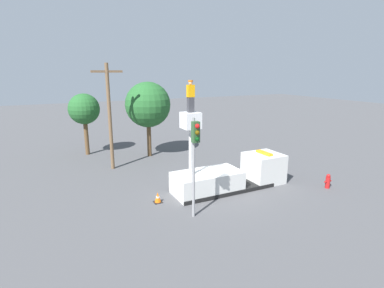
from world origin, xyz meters
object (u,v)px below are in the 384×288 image
tree_right_bg (84,110)px  worker (191,96)px  bucket_truck (230,175)px  traffic_cone_rear (158,198)px  traffic_light_pole (195,149)px  fire_hydrant (328,181)px  tree_left_bg (148,105)px  utility_pole (110,113)px

tree_right_bg → worker: bearing=-71.2°
bucket_truck → traffic_cone_rear: bearing=179.8°
traffic_light_pole → tree_right_bg: size_ratio=0.95×
traffic_cone_rear → traffic_light_pole: bearing=-67.4°
tree_right_bg → fire_hydrant: bearing=-50.3°
bucket_truck → tree_left_bg: (-2.18, 9.35, 3.60)m
fire_hydrant → traffic_light_pole: bearing=178.6°
worker → fire_hydrant: worker is taller
bucket_truck → fire_hydrant: (5.50, -2.74, -0.38)m
bucket_truck → utility_pole: size_ratio=0.96×
fire_hydrant → traffic_cone_rear: fire_hydrant is taller
traffic_cone_rear → tree_right_bg: size_ratio=0.11×
bucket_truck → traffic_light_pole: bearing=-146.4°
worker → tree_left_bg: worker is taller
bucket_truck → traffic_cone_rear: bucket_truck is taller
worker → traffic_cone_rear: 5.94m
fire_hydrant → tree_left_bg: bearing=122.4°
worker → utility_pole: (-3.02, 7.23, -1.65)m
traffic_light_pole → tree_right_bg: 15.10m
bucket_truck → tree_left_bg: size_ratio=1.17×
traffic_cone_rear → utility_pole: utility_pole is taller
traffic_cone_rear → utility_pole: bearing=97.6°
traffic_light_pole → utility_pole: utility_pole is taller
worker → traffic_cone_rear: worker is taller
tree_right_bg → utility_pole: bearing=-77.1°
bucket_truck → tree_left_bg: bearing=103.1°
traffic_cone_rear → tree_right_bg: tree_right_bg is taller
fire_hydrant → traffic_cone_rear: size_ratio=1.58×
bucket_truck → tree_right_bg: size_ratio=1.39×
traffic_light_pole → traffic_cone_rear: bearing=112.6°
worker → fire_hydrant: size_ratio=1.88×
traffic_light_pole → worker: bearing=68.2°
bucket_truck → utility_pole: 9.86m
tree_left_bg → utility_pole: 4.20m
bucket_truck → tree_right_bg: tree_right_bg is taller
traffic_light_pole → bucket_truck: bearing=33.6°
utility_pole → fire_hydrant: bearing=-41.4°
tree_left_bg → utility_pole: bearing=-149.6°
fire_hydrant → utility_pole: 15.53m
worker → tree_right_bg: (-4.18, 12.25, -1.87)m
bucket_truck → tree_left_bg: tree_left_bg is taller
bucket_truck → tree_right_bg: bearing=119.6°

